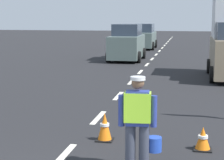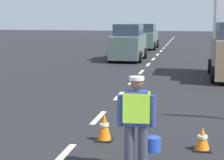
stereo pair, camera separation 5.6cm
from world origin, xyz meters
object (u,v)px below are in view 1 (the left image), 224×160
at_px(road_worker, 139,119).
at_px(traffic_cone_far, 203,139).
at_px(traffic_cone_near, 105,127).
at_px(car_oncoming_third, 143,37).
at_px(car_oncoming_second, 127,44).

xyz_separation_m(road_worker, traffic_cone_far, (1.14, 1.31, -0.69)).
xyz_separation_m(traffic_cone_near, traffic_cone_far, (2.08, -0.23, -0.07)).
xyz_separation_m(car_oncoming_third, car_oncoming_second, (0.07, -9.05, 0.07)).
relative_size(traffic_cone_near, traffic_cone_far, 1.29).
xyz_separation_m(traffic_cone_far, car_oncoming_second, (-4.13, 16.13, 0.79)).
distance_m(road_worker, traffic_cone_far, 1.87).
bearing_deg(car_oncoming_third, traffic_cone_near, -85.17).
height_order(traffic_cone_far, car_oncoming_second, car_oncoming_second).
bearing_deg(traffic_cone_far, car_oncoming_third, 99.46).
bearing_deg(traffic_cone_far, road_worker, -131.22).
height_order(traffic_cone_near, traffic_cone_far, traffic_cone_near).
height_order(traffic_cone_near, car_oncoming_second, car_oncoming_second).
height_order(road_worker, car_oncoming_third, car_oncoming_third).
xyz_separation_m(traffic_cone_far, car_oncoming_third, (-4.19, 25.18, 0.72)).
bearing_deg(traffic_cone_far, car_oncoming_second, 104.35).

